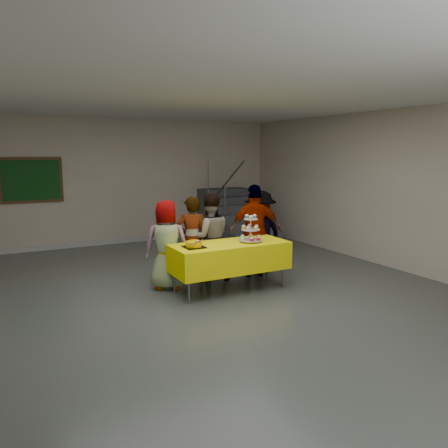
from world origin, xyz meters
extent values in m
plane|color=#4C514C|center=(0.00, 0.00, 0.00)|extent=(10.00, 10.00, 0.00)
cube|color=#B2A58F|center=(0.00, 5.00, 1.50)|extent=(8.00, 0.04, 3.00)
cube|color=#B2A58F|center=(4.00, 0.00, 1.50)|extent=(0.04, 10.00, 3.00)
cube|color=silver|center=(0.00, 0.00, 3.00)|extent=(8.00, 10.00, 0.04)
cube|color=#999999|center=(0.00, 4.98, 0.06)|extent=(7.90, 0.03, 0.12)
cylinder|color=#595960|center=(-0.26, 0.19, 0.36)|extent=(0.04, 0.04, 0.73)
cylinder|color=#595960|center=(1.42, 0.19, 0.36)|extent=(0.04, 0.04, 0.73)
cylinder|color=#595960|center=(-0.26, 0.77, 0.36)|extent=(0.04, 0.04, 0.73)
cylinder|color=#595960|center=(1.42, 0.77, 0.36)|extent=(0.04, 0.04, 0.73)
cube|color=#595960|center=(0.58, 0.48, 0.74)|extent=(1.80, 0.70, 0.02)
cube|color=yellow|center=(0.58, 0.48, 0.55)|extent=(1.88, 0.78, 0.44)
cylinder|color=silver|center=(0.93, 0.42, 0.78)|extent=(0.18, 0.18, 0.01)
cylinder|color=silver|center=(0.93, 0.42, 0.98)|extent=(0.02, 0.02, 0.42)
cylinder|color=silver|center=(0.93, 0.42, 0.80)|extent=(0.38, 0.38, 0.01)
cylinder|color=silver|center=(0.93, 0.42, 0.97)|extent=(0.30, 0.30, 0.01)
cylinder|color=silver|center=(0.93, 0.42, 1.14)|extent=(0.22, 0.22, 0.01)
cube|color=black|center=(-0.05, 0.45, 0.78)|extent=(0.30, 0.30, 0.02)
cylinder|color=#FDAF00|center=(-0.05, 0.45, 0.82)|extent=(0.25, 0.25, 0.07)
ellipsoid|color=#FDAF00|center=(-0.05, 0.45, 0.86)|extent=(0.25, 0.25, 0.05)
ellipsoid|color=white|center=(-0.01, 0.41, 0.88)|extent=(0.08, 0.08, 0.02)
cube|color=silver|center=(-0.07, 0.32, 0.88)|extent=(0.30, 0.16, 0.04)
imported|color=slate|center=(-0.28, 1.03, 0.73)|extent=(0.84, 0.71, 1.45)
imported|color=#5C5B65|center=(0.22, 1.15, 0.74)|extent=(0.63, 0.51, 1.48)
imported|color=slate|center=(0.55, 1.14, 0.75)|extent=(0.85, 0.73, 1.51)
imported|color=slate|center=(1.38, 0.99, 0.82)|extent=(1.04, 0.65, 1.65)
imported|color=slate|center=(1.55, 1.12, 0.76)|extent=(1.06, 0.71, 1.52)
cube|color=#424447|center=(2.70, 2.75, 0.09)|extent=(1.30, 0.30, 0.18)
cube|color=#424447|center=(2.70, 3.05, 0.18)|extent=(1.30, 0.30, 0.36)
cube|color=#424447|center=(2.70, 3.35, 0.27)|extent=(1.30, 0.30, 0.54)
cube|color=#424447|center=(2.70, 3.65, 0.36)|extent=(1.30, 0.30, 0.72)
cube|color=#424447|center=(2.70, 3.95, 0.45)|extent=(1.30, 0.30, 0.90)
cube|color=#424447|center=(2.70, 4.25, 0.54)|extent=(1.30, 0.30, 1.08)
cube|color=#424447|center=(2.70, 4.55, 0.63)|extent=(1.30, 0.30, 1.26)
cube|color=#424447|center=(2.70, 4.85, 0.63)|extent=(1.30, 0.30, 1.26)
cylinder|color=#595960|center=(2.10, 2.70, 0.45)|extent=(0.04, 0.04, 0.90)
cylinder|color=#595960|center=(2.10, 3.50, 0.99)|extent=(0.04, 0.04, 0.90)
cylinder|color=#595960|center=(2.10, 4.40, 1.53)|extent=(0.04, 0.04, 0.90)
cylinder|color=#595960|center=(2.10, 3.55, 1.44)|extent=(0.04, 1.85, 1.20)
cube|color=#472B16|center=(-1.94, 4.97, 1.60)|extent=(1.30, 0.04, 1.00)
cube|color=#154417|center=(-1.94, 4.94, 1.60)|extent=(1.18, 0.02, 0.88)
camera|label=1|loc=(-2.67, -5.49, 2.19)|focal=35.00mm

